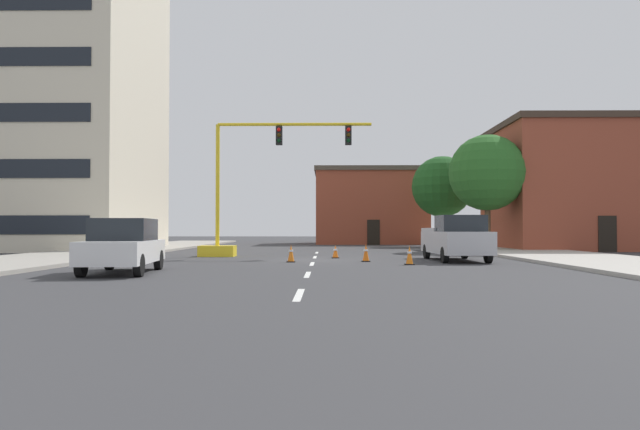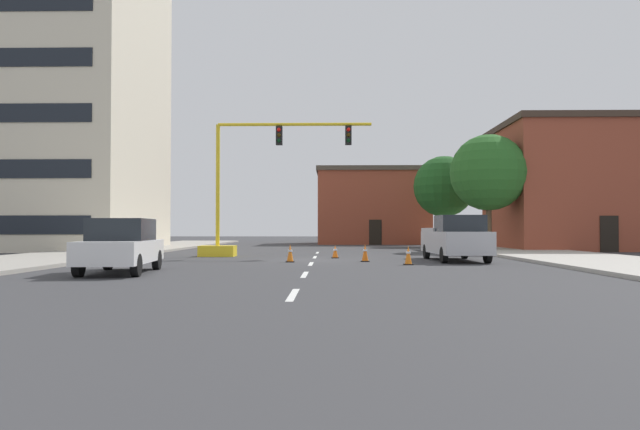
{
  "view_description": "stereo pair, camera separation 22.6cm",
  "coord_description": "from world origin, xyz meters",
  "px_view_note": "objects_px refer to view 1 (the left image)",
  "views": [
    {
      "loc": [
        0.6,
        -26.62,
        1.42
      ],
      "look_at": [
        0.25,
        3.11,
        2.11
      ],
      "focal_mm": 33.02,
      "sensor_mm": 36.0,
      "label": 1
    },
    {
      "loc": [
        0.83,
        -26.61,
        1.42
      ],
      "look_at": [
        0.25,
        3.11,
        2.11
      ],
      "focal_mm": 33.02,
      "sensor_mm": 36.0,
      "label": 2
    }
  ],
  "objects_px": {
    "pickup_truck_silver": "(456,239)",
    "traffic_cone_roadside_d": "(291,253)",
    "tree_right_mid": "(487,173)",
    "tree_right_far": "(442,187)",
    "traffic_cone_roadside_b": "(335,252)",
    "traffic_signal_gantry": "(239,213)",
    "sedan_white_near_left": "(123,245)",
    "traffic_cone_roadside_a": "(366,253)",
    "traffic_cone_roadside_c": "(409,255)"
  },
  "relations": [
    {
      "from": "traffic_cone_roadside_c",
      "to": "tree_right_mid",
      "type": "bearing_deg",
      "value": 63.81
    },
    {
      "from": "tree_right_mid",
      "to": "tree_right_far",
      "type": "relative_size",
      "value": 1.02
    },
    {
      "from": "pickup_truck_silver",
      "to": "sedan_white_near_left",
      "type": "bearing_deg",
      "value": -149.0
    },
    {
      "from": "tree_right_mid",
      "to": "traffic_cone_roadside_a",
      "type": "height_order",
      "value": "tree_right_mid"
    },
    {
      "from": "traffic_cone_roadside_d",
      "to": "sedan_white_near_left",
      "type": "bearing_deg",
      "value": -129.0
    },
    {
      "from": "tree_right_mid",
      "to": "tree_right_far",
      "type": "distance_m",
      "value": 10.06
    },
    {
      "from": "traffic_cone_roadside_b",
      "to": "pickup_truck_silver",
      "type": "bearing_deg",
      "value": -22.89
    },
    {
      "from": "sedan_white_near_left",
      "to": "traffic_cone_roadside_d",
      "type": "distance_m",
      "value": 7.92
    },
    {
      "from": "traffic_signal_gantry",
      "to": "traffic_cone_roadside_a",
      "type": "height_order",
      "value": "traffic_signal_gantry"
    },
    {
      "from": "tree_right_far",
      "to": "traffic_cone_roadside_d",
      "type": "xyz_separation_m",
      "value": [
        -10.74,
        -22.2,
        -4.4
      ]
    },
    {
      "from": "tree_right_far",
      "to": "pickup_truck_silver",
      "type": "relative_size",
      "value": 1.32
    },
    {
      "from": "tree_right_mid",
      "to": "pickup_truck_silver",
      "type": "distance_m",
      "value": 12.5
    },
    {
      "from": "pickup_truck_silver",
      "to": "traffic_cone_roadside_b",
      "type": "relative_size",
      "value": 8.6
    },
    {
      "from": "traffic_cone_roadside_c",
      "to": "traffic_cone_roadside_d",
      "type": "distance_m",
      "value": 5.07
    },
    {
      "from": "traffic_cone_roadside_a",
      "to": "traffic_cone_roadside_d",
      "type": "height_order",
      "value": "traffic_cone_roadside_a"
    },
    {
      "from": "tree_right_mid",
      "to": "traffic_cone_roadside_b",
      "type": "relative_size",
      "value": 11.55
    },
    {
      "from": "traffic_signal_gantry",
      "to": "tree_right_far",
      "type": "distance_m",
      "value": 22.09
    },
    {
      "from": "tree_right_mid",
      "to": "traffic_cone_roadside_c",
      "type": "relative_size",
      "value": 9.63
    },
    {
      "from": "pickup_truck_silver",
      "to": "traffic_cone_roadside_b",
      "type": "height_order",
      "value": "pickup_truck_silver"
    },
    {
      "from": "traffic_signal_gantry",
      "to": "traffic_cone_roadside_c",
      "type": "xyz_separation_m",
      "value": [
        7.72,
        -6.83,
        -1.85
      ]
    },
    {
      "from": "traffic_cone_roadside_c",
      "to": "traffic_cone_roadside_d",
      "type": "bearing_deg",
      "value": 159.55
    },
    {
      "from": "pickup_truck_silver",
      "to": "traffic_cone_roadside_a",
      "type": "bearing_deg",
      "value": -169.41
    },
    {
      "from": "traffic_signal_gantry",
      "to": "pickup_truck_silver",
      "type": "height_order",
      "value": "traffic_signal_gantry"
    },
    {
      "from": "traffic_cone_roadside_a",
      "to": "traffic_cone_roadside_c",
      "type": "relative_size",
      "value": 1.01
    },
    {
      "from": "tree_right_far",
      "to": "traffic_cone_roadside_c",
      "type": "bearing_deg",
      "value": -104.03
    },
    {
      "from": "sedan_white_near_left",
      "to": "traffic_cone_roadside_b",
      "type": "distance_m",
      "value": 11.79
    },
    {
      "from": "tree_right_mid",
      "to": "traffic_cone_roadside_d",
      "type": "distance_m",
      "value": 17.44
    },
    {
      "from": "traffic_cone_roadside_a",
      "to": "traffic_cone_roadside_d",
      "type": "bearing_deg",
      "value": -172.49
    },
    {
      "from": "sedan_white_near_left",
      "to": "traffic_cone_roadside_c",
      "type": "height_order",
      "value": "sedan_white_near_left"
    },
    {
      "from": "tree_right_far",
      "to": "traffic_cone_roadside_d",
      "type": "bearing_deg",
      "value": -115.82
    },
    {
      "from": "traffic_cone_roadside_c",
      "to": "tree_right_far",
      "type": "bearing_deg",
      "value": 75.97
    },
    {
      "from": "pickup_truck_silver",
      "to": "traffic_cone_roadside_c",
      "type": "relative_size",
      "value": 7.17
    },
    {
      "from": "traffic_cone_roadside_a",
      "to": "traffic_cone_roadside_c",
      "type": "xyz_separation_m",
      "value": [
        1.56,
        -2.19,
        -0.01
      ]
    },
    {
      "from": "tree_right_mid",
      "to": "sedan_white_near_left",
      "type": "xyz_separation_m",
      "value": [
        -16.59,
        -18.32,
        -4.04
      ]
    },
    {
      "from": "pickup_truck_silver",
      "to": "sedan_white_near_left",
      "type": "xyz_separation_m",
      "value": [
        -12.17,
        -7.31,
        -0.09
      ]
    },
    {
      "from": "sedan_white_near_left",
      "to": "pickup_truck_silver",
      "type": "bearing_deg",
      "value": 31.0
    },
    {
      "from": "traffic_cone_roadside_a",
      "to": "traffic_cone_roadside_b",
      "type": "relative_size",
      "value": 1.22
    },
    {
      "from": "traffic_signal_gantry",
      "to": "tree_right_far",
      "type": "relative_size",
      "value": 1.21
    },
    {
      "from": "tree_right_far",
      "to": "traffic_cone_roadside_b",
      "type": "height_order",
      "value": "tree_right_far"
    },
    {
      "from": "traffic_signal_gantry",
      "to": "tree_right_far",
      "type": "height_order",
      "value": "tree_right_far"
    },
    {
      "from": "tree_right_mid",
      "to": "traffic_cone_roadside_a",
      "type": "xyz_separation_m",
      "value": [
        -8.42,
        -11.76,
        -4.55
      ]
    },
    {
      "from": "traffic_signal_gantry",
      "to": "tree_right_mid",
      "type": "distance_m",
      "value": 16.45
    },
    {
      "from": "traffic_signal_gantry",
      "to": "traffic_cone_roadside_b",
      "type": "distance_m",
      "value": 5.51
    },
    {
      "from": "traffic_cone_roadside_b",
      "to": "traffic_cone_roadside_c",
      "type": "height_order",
      "value": "traffic_cone_roadside_c"
    },
    {
      "from": "traffic_signal_gantry",
      "to": "traffic_cone_roadside_b",
      "type": "height_order",
      "value": "traffic_signal_gantry"
    },
    {
      "from": "traffic_cone_roadside_a",
      "to": "traffic_cone_roadside_d",
      "type": "relative_size",
      "value": 1.02
    },
    {
      "from": "tree_right_mid",
      "to": "traffic_cone_roadside_b",
      "type": "bearing_deg",
      "value": -137.81
    },
    {
      "from": "pickup_truck_silver",
      "to": "traffic_cone_roadside_d",
      "type": "xyz_separation_m",
      "value": [
        -7.2,
        -1.17,
        -0.6
      ]
    },
    {
      "from": "tree_right_far",
      "to": "traffic_cone_roadside_b",
      "type": "xyz_separation_m",
      "value": [
        -8.82,
        -18.81,
        -4.46
      ]
    },
    {
      "from": "traffic_signal_gantry",
      "to": "traffic_cone_roadside_c",
      "type": "relative_size",
      "value": 11.49
    }
  ]
}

